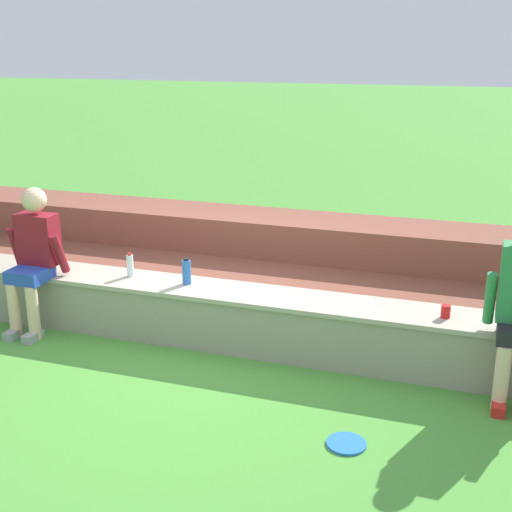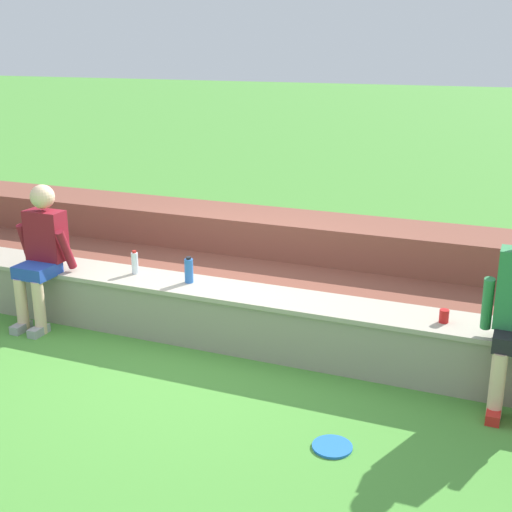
{
  "view_description": "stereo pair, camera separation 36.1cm",
  "coord_description": "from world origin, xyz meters",
  "px_view_note": "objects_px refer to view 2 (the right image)",
  "views": [
    {
      "loc": [
        2.31,
        -5.08,
        2.64
      ],
      "look_at": [
        0.5,
        0.24,
        0.87
      ],
      "focal_mm": 47.89,
      "sensor_mm": 36.0,
      "label": 1
    },
    {
      "loc": [
        2.64,
        -4.95,
        2.64
      ],
      "look_at": [
        0.5,
        0.24,
        0.87
      ],
      "focal_mm": 47.89,
      "sensor_mm": 36.0,
      "label": 2
    }
  ],
  "objects_px": {
    "water_bottle_center_gap": "(189,270)",
    "frisbee": "(332,447)",
    "person_left_of_center": "(41,251)",
    "plastic_cup_right_end": "(444,316)",
    "plastic_cup_middle": "(38,255)",
    "water_bottle_mid_right": "(135,263)"
  },
  "relations": [
    {
      "from": "plastic_cup_middle",
      "to": "plastic_cup_right_end",
      "type": "bearing_deg",
      "value": -0.85
    },
    {
      "from": "water_bottle_mid_right",
      "to": "water_bottle_center_gap",
      "type": "distance_m",
      "value": 0.59
    },
    {
      "from": "plastic_cup_middle",
      "to": "person_left_of_center",
      "type": "bearing_deg",
      "value": -44.95
    },
    {
      "from": "person_left_of_center",
      "to": "plastic_cup_right_end",
      "type": "xyz_separation_m",
      "value": [
        3.72,
        0.23,
        -0.17
      ]
    },
    {
      "from": "water_bottle_center_gap",
      "to": "plastic_cup_right_end",
      "type": "bearing_deg",
      "value": -1.57
    },
    {
      "from": "plastic_cup_right_end",
      "to": "frisbee",
      "type": "xyz_separation_m",
      "value": [
        -0.53,
        -1.24,
        -0.57
      ]
    },
    {
      "from": "water_bottle_center_gap",
      "to": "plastic_cup_right_end",
      "type": "xyz_separation_m",
      "value": [
        2.29,
        -0.06,
        -0.06
      ]
    },
    {
      "from": "plastic_cup_right_end",
      "to": "frisbee",
      "type": "distance_m",
      "value": 1.46
    },
    {
      "from": "person_left_of_center",
      "to": "plastic_cup_middle",
      "type": "height_order",
      "value": "person_left_of_center"
    },
    {
      "from": "water_bottle_center_gap",
      "to": "frisbee",
      "type": "xyz_separation_m",
      "value": [
        1.77,
        -1.3,
        -0.63
      ]
    },
    {
      "from": "water_bottle_center_gap",
      "to": "plastic_cup_middle",
      "type": "bearing_deg",
      "value": -179.88
    },
    {
      "from": "plastic_cup_middle",
      "to": "frisbee",
      "type": "bearing_deg",
      "value": -20.51
    },
    {
      "from": "water_bottle_mid_right",
      "to": "plastic_cup_right_end",
      "type": "bearing_deg",
      "value": -1.74
    },
    {
      "from": "water_bottle_mid_right",
      "to": "plastic_cup_middle",
      "type": "xyz_separation_m",
      "value": [
        -1.12,
        -0.03,
        -0.05
      ]
    },
    {
      "from": "person_left_of_center",
      "to": "plastic_cup_right_end",
      "type": "relative_size",
      "value": 12.93
    },
    {
      "from": "person_left_of_center",
      "to": "water_bottle_mid_right",
      "type": "xyz_separation_m",
      "value": [
        0.83,
        0.31,
        -0.11
      ]
    },
    {
      "from": "plastic_cup_right_end",
      "to": "plastic_cup_middle",
      "type": "xyz_separation_m",
      "value": [
        -4.01,
        0.06,
        0.01
      ]
    },
    {
      "from": "water_bottle_center_gap",
      "to": "frisbee",
      "type": "bearing_deg",
      "value": -36.45
    },
    {
      "from": "water_bottle_center_gap",
      "to": "water_bottle_mid_right",
      "type": "bearing_deg",
      "value": 177.59
    },
    {
      "from": "person_left_of_center",
      "to": "plastic_cup_middle",
      "type": "distance_m",
      "value": 0.43
    },
    {
      "from": "water_bottle_center_gap",
      "to": "plastic_cup_right_end",
      "type": "relative_size",
      "value": 2.33
    },
    {
      "from": "person_left_of_center",
      "to": "water_bottle_mid_right",
      "type": "height_order",
      "value": "person_left_of_center"
    }
  ]
}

